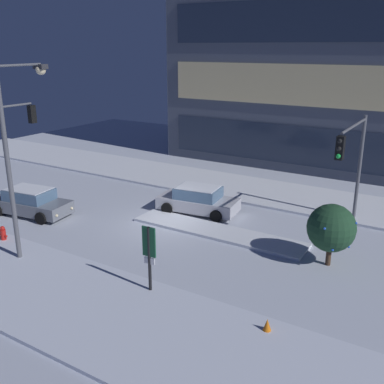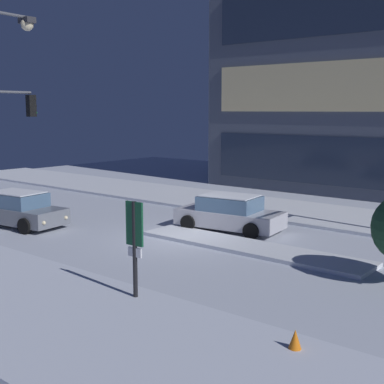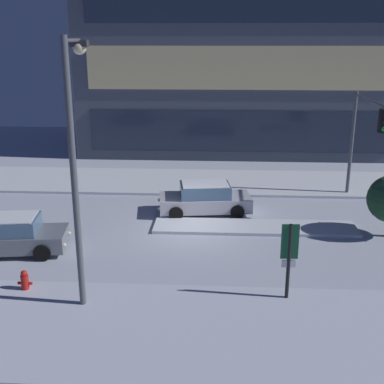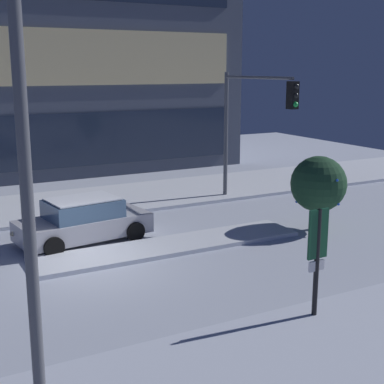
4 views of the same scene
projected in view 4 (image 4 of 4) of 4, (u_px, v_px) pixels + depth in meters
name	position (u px, v px, depth m)	size (l,w,h in m)	color
ground	(92.00, 268.00, 16.20)	(52.00, 52.00, 0.00)	silver
curb_strip_far	(33.00, 208.00, 22.82)	(52.00, 5.20, 0.14)	silver
median_strip	(171.00, 246.00, 17.99)	(9.00, 1.80, 0.14)	silver
car_far	(83.00, 221.00, 18.51)	(4.64, 2.52, 1.49)	#B7B7C1
traffic_light_corner_far_right	(253.00, 113.00, 22.43)	(0.32, 4.96, 5.56)	#565960
street_lamp_arched	(7.00, 95.00, 8.62)	(0.62, 2.66, 8.24)	#565960
parking_info_sign	(317.00, 251.00, 12.48)	(0.55, 0.12, 2.66)	black
decorated_tree_median	(318.00, 184.00, 19.76)	(2.01, 2.02, 2.68)	#473323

